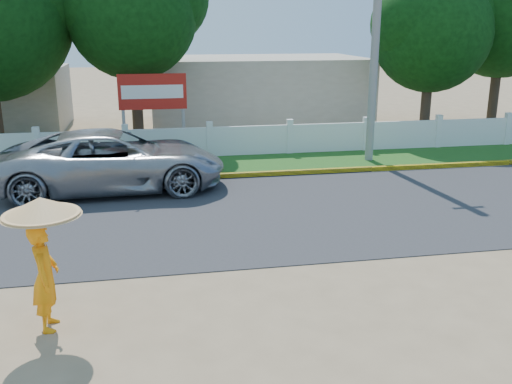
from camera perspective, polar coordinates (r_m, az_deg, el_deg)
ground at (r=10.57m, az=2.02°, el=-9.81°), size 120.00×120.00×0.00m
road at (r=14.67m, az=-1.79°, el=-2.14°), size 60.00×7.00×0.02m
grass_verge at (r=19.67m, az=-4.15°, el=2.65°), size 60.00×3.50×0.03m
curb at (r=18.02m, az=-3.54°, el=1.60°), size 40.00×0.18×0.16m
fence at (r=20.96m, az=-4.64°, el=4.99°), size 40.00×0.10×1.10m
building_near at (r=27.89m, az=0.02°, el=10.05°), size 10.00×6.00×3.20m
utility_pole at (r=20.32m, az=11.85°, el=14.69°), size 0.28×0.28×8.37m
vehicle at (r=17.05m, az=-14.01°, el=3.08°), size 6.49×3.20×1.77m
monk_with_parasol at (r=9.37m, az=-20.51°, el=-4.95°), size 1.20×1.20×2.18m
billboard at (r=21.69m, az=-10.30°, el=9.43°), size 2.50×0.13×2.95m
tree_row at (r=23.54m, az=-5.72°, el=16.81°), size 32.71×7.03×8.34m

